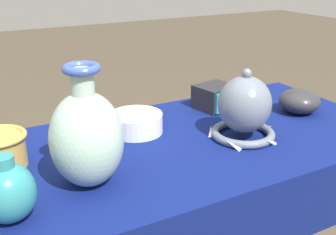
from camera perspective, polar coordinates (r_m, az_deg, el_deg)
The scene contains 7 objects.
display_table at distance 1.12m, azimuth -0.35°, elevation -8.10°, with size 1.32×0.58×0.79m.
vase_tall_bulbous at distance 0.88m, azimuth -10.97°, elevation -2.60°, with size 0.15×0.15×0.26m.
vase_dome_bell at distance 1.13m, azimuth 10.30°, elevation 1.06°, with size 0.18×0.19×0.19m.
mosaic_tile_box at distance 1.35m, azimuth 6.42°, elevation 2.77°, with size 0.13×0.13×0.08m.
bowl_shallow_charcoal at distance 1.36m, azimuth 17.37°, elevation 2.14°, with size 0.13×0.13×0.07m, color #2D2D33.
pot_squat_porcelain at distance 1.16m, azimuth -4.34°, elevation -0.74°, with size 0.15×0.15×0.05m, color white.
jar_round_teal at distance 0.83m, azimuth -20.92°, elevation -9.42°, with size 0.10×0.10×0.13m.
Camera 1 is at (-0.47, -0.88, 1.25)m, focal length 45.00 mm.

